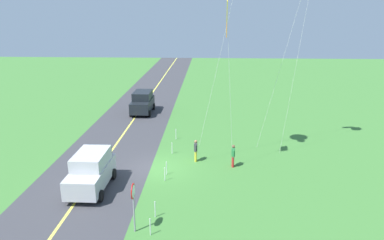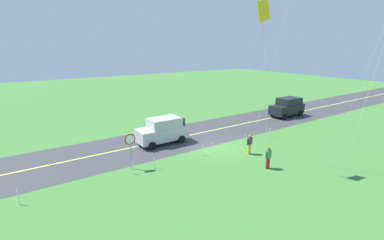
# 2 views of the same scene
# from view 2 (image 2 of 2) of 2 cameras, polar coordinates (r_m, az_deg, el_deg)

# --- Properties ---
(ground_plane) EXTENTS (120.00, 120.00, 0.10)m
(ground_plane) POSITION_cam_2_polar(r_m,az_deg,el_deg) (23.03, 5.11, -5.92)
(ground_plane) COLOR #3D7533
(asphalt_road) EXTENTS (120.00, 7.00, 0.00)m
(asphalt_road) POSITION_cam_2_polar(r_m,az_deg,el_deg) (26.04, -0.44, -3.19)
(asphalt_road) COLOR #38383D
(asphalt_road) RESTS_ON ground
(road_centre_stripe) EXTENTS (120.00, 0.16, 0.00)m
(road_centre_stripe) POSITION_cam_2_polar(r_m,az_deg,el_deg) (26.04, -0.44, -3.19)
(road_centre_stripe) COLOR #E5E04C
(road_centre_stripe) RESTS_ON asphalt_road
(car_suv_foreground) EXTENTS (4.40, 2.12, 2.24)m
(car_suv_foreground) POSITION_cam_2_polar(r_m,az_deg,el_deg) (23.80, -6.18, -2.17)
(car_suv_foreground) COLOR #B7B7BC
(car_suv_foreground) RESTS_ON ground
(car_parked_west_far) EXTENTS (4.40, 2.12, 2.24)m
(car_parked_west_far) POSITION_cam_2_polar(r_m,az_deg,el_deg) (34.79, 19.37, 2.63)
(car_parked_west_far) COLOR black
(car_parked_west_far) RESTS_ON ground
(stop_sign) EXTENTS (0.76, 0.08, 2.56)m
(stop_sign) POSITION_cam_2_polar(r_m,az_deg,el_deg) (18.93, -12.82, -5.04)
(stop_sign) COLOR gray
(stop_sign) RESTS_ON ground
(person_adult_near) EXTENTS (0.58, 0.22, 1.60)m
(person_adult_near) POSITION_cam_2_polar(r_m,az_deg,el_deg) (21.81, 11.99, -4.88)
(person_adult_near) COLOR yellow
(person_adult_near) RESTS_ON ground
(person_adult_companion) EXTENTS (0.58, 0.22, 1.60)m
(person_adult_companion) POSITION_cam_2_polar(r_m,az_deg,el_deg) (19.62, 15.71, -7.44)
(person_adult_companion) COLOR red
(person_adult_companion) RESTS_ON ground
(kite_blue_mid) EXTENTS (1.23, 0.75, 11.03)m
(kite_blue_mid) POSITION_cam_2_polar(r_m,az_deg,el_deg) (18.25, 14.79, 20.71)
(kite_blue_mid) COLOR silver
(kite_blue_mid) RESTS_ON ground
(fence_post_0) EXTENTS (0.05, 0.05, 0.90)m
(fence_post_0) POSITION_cam_2_polar(r_m,az_deg,el_deg) (26.31, 16.01, -2.59)
(fence_post_0) COLOR silver
(fence_post_0) RESTS_ON ground
(fence_post_1) EXTENTS (0.05, 0.05, 0.90)m
(fence_post_1) POSITION_cam_2_polar(r_m,az_deg,el_deg) (24.04, 11.06, -3.96)
(fence_post_1) COLOR silver
(fence_post_1) RESTS_ON ground
(fence_post_2) EXTENTS (0.05, 0.05, 0.90)m
(fence_post_2) POSITION_cam_2_polar(r_m,az_deg,el_deg) (21.75, 4.22, -5.79)
(fence_post_2) COLOR silver
(fence_post_2) RESTS_ON ground
(fence_post_3) EXTENTS (0.05, 0.05, 0.90)m
(fence_post_3) POSITION_cam_2_polar(r_m,az_deg,el_deg) (21.24, 2.32, -6.28)
(fence_post_3) COLOR silver
(fence_post_3) RESTS_ON ground
(fence_post_4) EXTENTS (0.05, 0.05, 0.90)m
(fence_post_4) POSITION_cam_2_polar(r_m,az_deg,el_deg) (19.24, -7.97, -8.81)
(fence_post_4) COLOR silver
(fence_post_4) RESTS_ON ground
(fence_post_5) EXTENTS (0.05, 0.05, 0.90)m
(fence_post_5) POSITION_cam_2_polar(r_m,az_deg,el_deg) (18.67, -12.38, -9.80)
(fence_post_5) COLOR silver
(fence_post_5) RESTS_ON ground
(fence_post_6) EXTENTS (0.05, 0.05, 0.90)m
(fence_post_6) POSITION_cam_2_polar(r_m,az_deg,el_deg) (17.70, -32.67, -13.49)
(fence_post_6) COLOR silver
(fence_post_6) RESTS_ON ground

